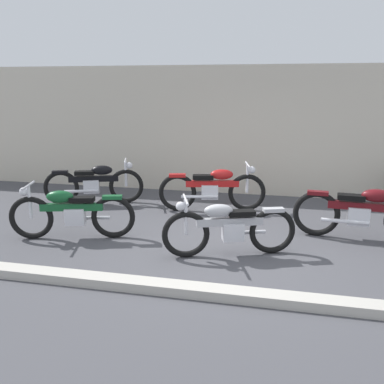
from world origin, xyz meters
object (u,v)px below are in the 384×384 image
Objects in this scene: motorcycle_black at (95,183)px; motorcycle_green at (71,212)px; motorcycle_silver at (229,228)px; motorcycle_red at (213,188)px; motorcycle_maroon at (364,212)px.

motorcycle_black is 2.03m from motorcycle_green.
motorcycle_black is at bearing -53.99° from motorcycle_silver.
motorcycle_red reaches higher than motorcycle_green.
motorcycle_red reaches higher than motorcycle_black.
motorcycle_silver is 0.91× the size of motorcycle_red.
motorcycle_silver is 0.96× the size of motorcycle_green.
motorcycle_maroon is 4.62m from motorcycle_green.
motorcycle_green reaches higher than motorcycle_silver.
motorcycle_maroon is 2.79m from motorcycle_red.
motorcycle_green is (-4.53, -0.91, -0.03)m from motorcycle_maroon.
motorcycle_maroon is at bearing 176.78° from motorcycle_green.
motorcycle_silver is 2.26m from motorcycle_maroon.
motorcycle_silver is 2.54m from motorcycle_green.
motorcycle_red reaches higher than motorcycle_silver.
motorcycle_black is 1.00× the size of motorcycle_green.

